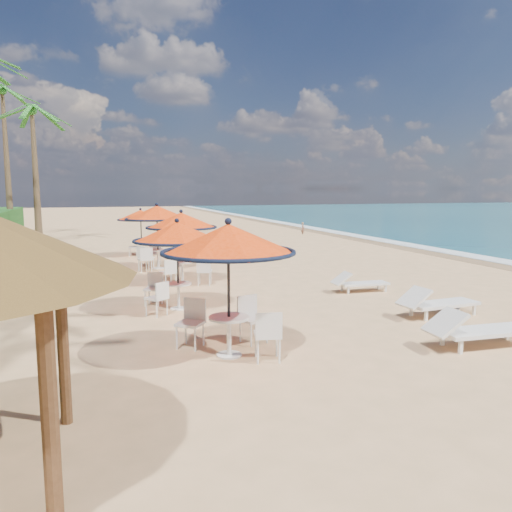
% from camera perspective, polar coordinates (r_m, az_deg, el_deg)
% --- Properties ---
extents(ground, '(160.00, 160.00, 0.00)m').
position_cam_1_polar(ground, '(12.27, 20.15, -7.51)').
color(ground, tan).
rests_on(ground, ground).
extents(foam_strip, '(1.20, 140.00, 0.04)m').
position_cam_1_polar(foam_strip, '(25.70, 22.45, 0.14)').
color(foam_strip, white).
rests_on(foam_strip, ground).
extents(wetsand_band, '(1.40, 140.00, 0.02)m').
position_cam_1_polar(wetsand_band, '(25.12, 20.90, 0.06)').
color(wetsand_band, olive).
rests_on(wetsand_band, ground).
extents(station_0, '(2.49, 2.49, 2.60)m').
position_cam_1_polar(station_0, '(9.20, -3.02, 0.07)').
color(station_0, black).
rests_on(station_0, ground).
extents(station_1, '(2.28, 2.28, 2.37)m').
position_cam_1_polar(station_1, '(12.94, -9.29, 1.79)').
color(station_1, black).
rests_on(station_1, ground).
extents(station_2, '(2.35, 2.35, 2.45)m').
position_cam_1_polar(station_2, '(16.64, -8.51, 3.03)').
color(station_2, black).
rests_on(station_2, ground).
extents(station_3, '(2.47, 2.47, 2.58)m').
position_cam_1_polar(station_3, '(19.78, -11.40, 3.98)').
color(station_3, black).
rests_on(station_3, ground).
extents(station_4, '(2.14, 2.14, 2.24)m').
position_cam_1_polar(station_4, '(23.80, -13.00, 4.10)').
color(station_4, black).
rests_on(station_4, ground).
extents(lounger_near, '(2.24, 0.82, 0.79)m').
position_cam_1_polar(lounger_near, '(10.85, 23.82, -7.66)').
color(lounger_near, white).
rests_on(lounger_near, ground).
extents(lounger_mid, '(2.15, 0.78, 0.76)m').
position_cam_1_polar(lounger_mid, '(13.06, 19.89, -4.99)').
color(lounger_mid, white).
rests_on(lounger_mid, ground).
extents(lounger_far, '(1.79, 0.66, 0.63)m').
position_cam_1_polar(lounger_far, '(15.49, 11.62, -2.97)').
color(lounger_far, white).
rests_on(lounger_far, ground).
extents(palm_6, '(5.00, 5.00, 7.84)m').
position_cam_1_polar(palm_6, '(32.27, -24.20, 14.16)').
color(palm_6, brown).
rests_on(palm_6, ground).
extents(palm_7, '(5.00, 5.00, 9.54)m').
position_cam_1_polar(palm_7, '(36.61, -26.97, 15.68)').
color(palm_7, brown).
rests_on(palm_7, ground).
extents(person, '(0.27, 0.36, 0.90)m').
position_cam_1_polar(person, '(34.30, 5.38, 3.20)').
color(person, '#8E5D48').
rests_on(person, ground).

